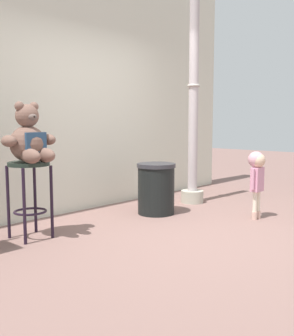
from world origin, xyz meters
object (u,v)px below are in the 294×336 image
object	(u,v)px
teddy_bear	(29,140)
trash_bin	(156,188)
bar_stool_with_teddy	(29,183)
lamppost	(193,123)
child_walking	(257,170)

from	to	relation	value
teddy_bear	trash_bin	world-z (taller)	teddy_bear
bar_stool_with_teddy	teddy_bear	size ratio (longest dim) A/B	1.31
teddy_bear	lamppost	xyz separation A→B (m)	(2.61, -0.11, 0.17)
teddy_bear	lamppost	distance (m)	2.62
child_walking	trash_bin	bearing A→B (deg)	-76.00
child_walking	bar_stool_with_teddy	bearing A→B (deg)	-45.05
trash_bin	lamppost	world-z (taller)	lamppost
bar_stool_with_teddy	teddy_bear	bearing A→B (deg)	-90.00
teddy_bear	lamppost	bearing A→B (deg)	-2.43
bar_stool_with_teddy	lamppost	world-z (taller)	lamppost
teddy_bear	trash_bin	xyz separation A→B (m)	(1.71, -0.19, -0.68)
trash_bin	lamppost	distance (m)	1.24
bar_stool_with_teddy	child_walking	xyz separation A→B (m)	(2.33, -1.32, 0.04)
child_walking	trash_bin	world-z (taller)	child_walking
lamppost	bar_stool_with_teddy	bearing A→B (deg)	176.94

